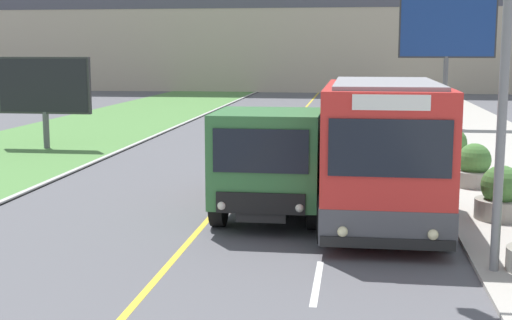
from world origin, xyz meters
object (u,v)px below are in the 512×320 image
at_px(dump_truck, 272,162).
at_px(billboard_small, 44,87).
at_px(car_distant, 363,119).
at_px(planter_round_second, 501,196).
at_px(billboard_large, 447,31).
at_px(planter_round_far, 452,149).
at_px(planter_round_third, 474,168).
at_px(city_bus, 384,155).
at_px(traffic_light_mast, 468,45).

bearing_deg(dump_truck, billboard_small, 134.89).
height_order(dump_truck, car_distant, dump_truck).
bearing_deg(planter_round_second, dump_truck, -177.93).
bearing_deg(billboard_large, billboard_small, -149.54).
xyz_separation_m(car_distant, planter_round_far, (2.88, -9.03, -0.09)).
relative_size(dump_truck, planter_round_second, 5.16).
height_order(car_distant, planter_round_third, car_distant).
xyz_separation_m(billboard_large, planter_round_second, (-1.02, -19.68, -4.18)).
height_order(city_bus, billboard_small, billboard_small).
xyz_separation_m(billboard_small, planter_round_second, (15.40, -10.03, -1.81)).
distance_m(traffic_light_mast, billboard_small, 19.81).
bearing_deg(billboard_small, planter_round_third, -21.59).
distance_m(car_distant, planter_round_second, 17.14).
distance_m(planter_round_third, planter_round_far, 3.93).
xyz_separation_m(city_bus, billboard_large, (3.71, 20.58, 3.16)).
bearing_deg(city_bus, planter_round_third, 60.67).
xyz_separation_m(car_distant, planter_round_second, (2.96, -16.88, -0.07)).
distance_m(traffic_light_mast, planter_round_second, 5.42).
distance_m(city_bus, traffic_light_mast, 4.07).
bearing_deg(planter_round_third, dump_truck, -141.86).
relative_size(planter_round_second, planter_round_third, 1.01).
height_order(car_distant, planter_round_second, car_distant).
bearing_deg(planter_round_far, billboard_small, 171.93).
xyz_separation_m(dump_truck, traffic_light_mast, (3.75, -3.80, 2.68)).
relative_size(car_distant, planter_round_far, 3.56).
xyz_separation_m(car_distant, billboard_small, (-12.44, -6.86, 1.73)).
relative_size(city_bus, billboard_small, 1.45).
distance_m(planter_round_second, planter_round_far, 7.85).
bearing_deg(car_distant, dump_truck, -97.55).
bearing_deg(planter_round_far, billboard_large, 84.69).
height_order(billboard_small, planter_round_second, billboard_small).
bearing_deg(planter_round_far, planter_round_second, -89.46).
bearing_deg(billboard_small, planter_round_second, -33.07).
relative_size(traffic_light_mast, planter_round_third, 5.15).
bearing_deg(billboard_large, dump_truck, -107.44).
xyz_separation_m(city_bus, planter_round_third, (2.71, 4.82, -1.02)).
height_order(billboard_large, planter_round_far, billboard_large).
relative_size(dump_truck, traffic_light_mast, 1.01).
distance_m(dump_truck, planter_round_far, 9.57).
relative_size(dump_truck, planter_round_far, 5.27).
distance_m(dump_truck, billboard_large, 21.12).
relative_size(traffic_light_mast, planter_round_second, 5.10).
distance_m(billboard_small, planter_round_second, 18.46).
bearing_deg(car_distant, billboard_small, -151.14).
xyz_separation_m(planter_round_second, planter_round_far, (-0.07, 7.85, -0.02)).
xyz_separation_m(car_distant, billboard_large, (3.98, 2.80, 4.11)).
bearing_deg(planter_round_second, city_bus, -161.53).
relative_size(traffic_light_mast, billboard_small, 1.67).
height_order(planter_round_second, planter_round_third, planter_round_second).
relative_size(car_distant, billboard_large, 0.66).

